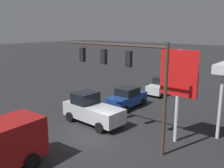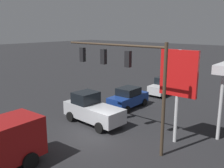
# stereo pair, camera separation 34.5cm
# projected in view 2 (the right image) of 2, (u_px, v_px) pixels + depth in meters

# --- Properties ---
(ground_plane) EXTENTS (200.00, 200.00, 0.00)m
(ground_plane) POSITION_uv_depth(u_px,v_px,m) (94.00, 137.00, 17.40)
(ground_plane) COLOR #262628
(traffic_signal_assembly) EXTENTS (7.87, 0.43, 6.68)m
(traffic_signal_assembly) POSITION_uv_depth(u_px,v_px,m) (123.00, 68.00, 15.65)
(traffic_signal_assembly) COLOR #473828
(traffic_signal_assembly) RESTS_ON ground
(price_sign) EXTENTS (2.48, 0.27, 6.12)m
(price_sign) POSITION_uv_depth(u_px,v_px,m) (178.00, 77.00, 15.71)
(price_sign) COLOR silver
(price_sign) RESTS_ON ground
(sedan_waiting) EXTENTS (2.10, 4.42, 1.93)m
(sedan_waiting) POSITION_uv_depth(u_px,v_px,m) (128.00, 98.00, 23.66)
(sedan_waiting) COLOR navy
(sedan_waiting) RESTS_ON ground
(pickup_parked) EXTENTS (5.30, 2.48, 2.40)m
(pickup_parked) POSITION_uv_depth(u_px,v_px,m) (92.00, 109.00, 19.75)
(pickup_parked) COLOR silver
(pickup_parked) RESTS_ON ground
(hatchback_crossing) EXTENTS (1.97, 3.80, 1.97)m
(hatchback_crossing) POSITION_uv_depth(u_px,v_px,m) (163.00, 86.00, 28.17)
(hatchback_crossing) COLOR silver
(hatchback_crossing) RESTS_ON ground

